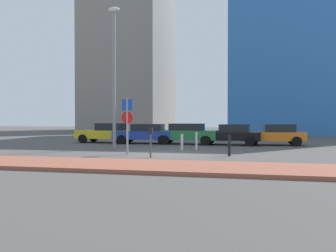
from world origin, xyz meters
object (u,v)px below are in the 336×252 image
object	(u,v)px
parking_sign_post	(127,119)
parked_car_green	(186,133)
street_lamp	(114,67)
traffic_bollard_mid	(229,146)
parked_car_orange	(275,134)
parking_meter	(151,138)
parked_car_black	(230,134)
traffic_bollard_near	(196,141)
parked_car_blue	(146,133)
traffic_bollard_far	(182,142)
parked_car_yellow	(108,133)

from	to	relation	value
parking_sign_post	parked_car_green	bearing A→B (deg)	78.17
street_lamp	traffic_bollard_mid	size ratio (longest dim) A/B	8.29
parked_car_orange	parking_sign_post	xyz separation A→B (m)	(-7.62, -8.05, 1.00)
parking_meter	traffic_bollard_mid	bearing A→B (deg)	21.69
parked_car_black	street_lamp	distance (m)	9.00
traffic_bollard_near	parking_meter	bearing A→B (deg)	-108.94
parked_car_green	parking_meter	bearing A→B (deg)	-90.89
parked_car_blue	parking_sign_post	bearing A→B (deg)	-80.72
traffic_bollard_mid	traffic_bollard_far	bearing A→B (deg)	136.62
street_lamp	parking_sign_post	bearing A→B (deg)	-58.78
parking_meter	traffic_bollard_far	xyz separation A→B (m)	(0.73, 3.97, -0.43)
parked_car_yellow	parked_car_orange	world-z (taller)	parked_car_yellow
traffic_bollard_near	traffic_bollard_mid	xyz separation A→B (m)	(1.98, -2.97, 0.00)
traffic_bollard_mid	parked_car_yellow	bearing A→B (deg)	140.38
parked_car_yellow	traffic_bollard_far	world-z (taller)	parked_car_yellow
traffic_bollard_mid	traffic_bollard_far	world-z (taller)	traffic_bollard_mid
parked_car_yellow	street_lamp	xyz separation A→B (m)	(2.40, -4.81, 4.08)
parked_car_blue	parking_meter	distance (m)	9.32
parked_car_blue	parked_car_black	xyz separation A→B (m)	(5.97, -0.12, -0.01)
parked_car_yellow	traffic_bollard_near	size ratio (longest dim) A/B	4.40
traffic_bollard_mid	parking_meter	bearing A→B (deg)	-158.31
parked_car_black	parked_car_orange	xyz separation A→B (m)	(2.92, 0.38, 0.01)
parked_car_black	traffic_bollard_near	xyz separation A→B (m)	(-1.70, -4.43, -0.22)
parking_sign_post	parked_car_black	bearing A→B (deg)	58.50
parking_sign_post	traffic_bollard_mid	bearing A→B (deg)	3.12
traffic_bollard_mid	parked_car_orange	bearing A→B (deg)	71.21
parked_car_yellow	parked_car_orange	xyz separation A→B (m)	(11.93, 0.09, -0.01)
street_lamp	traffic_bollard_near	world-z (taller)	street_lamp
parking_meter	parked_car_yellow	bearing A→B (deg)	122.65
parked_car_green	traffic_bollard_mid	size ratio (longest dim) A/B	4.42
parking_sign_post	traffic_bollard_mid	size ratio (longest dim) A/B	2.74
parked_car_yellow	parked_car_blue	distance (m)	3.04
parked_car_yellow	parking_meter	size ratio (longest dim) A/B	3.28
parked_car_green	traffic_bollard_far	xyz separation A→B (m)	(0.59, -4.98, -0.31)
parked_car_blue	parked_car_orange	xyz separation A→B (m)	(8.90, 0.26, -0.01)
parked_car_green	parking_sign_post	world-z (taller)	parking_sign_post
parked_car_orange	parking_meter	bearing A→B (deg)	-123.75
parked_car_blue	parked_car_orange	bearing A→B (deg)	1.65
parked_car_green	parking_meter	distance (m)	8.96
parked_car_blue	traffic_bollard_far	xyz separation A→B (m)	(3.51, -4.93, -0.29)
parking_sign_post	street_lamp	bearing A→B (deg)	121.22
traffic_bollard_mid	traffic_bollard_far	xyz separation A→B (m)	(-2.74, 2.59, -0.05)
traffic_bollard_far	parked_car_yellow	bearing A→B (deg)	142.09
parked_car_yellow	parked_car_black	size ratio (longest dim) A/B	1.04
parking_sign_post	street_lamp	distance (m)	4.80
parked_car_yellow	traffic_bollard_mid	bearing A→B (deg)	-39.62
parking_sign_post	traffic_bollard_far	xyz separation A→B (m)	(2.23, 2.86, -1.28)
parked_car_orange	parking_meter	size ratio (longest dim) A/B	3.01
parked_car_blue	traffic_bollard_near	distance (m)	6.24
parked_car_green	street_lamp	size ratio (longest dim) A/B	0.53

